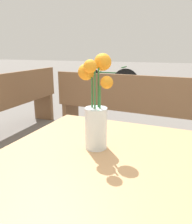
% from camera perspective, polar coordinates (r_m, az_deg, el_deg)
% --- Properties ---
extents(table_front, '(0.89, 0.98, 0.72)m').
position_cam_1_polar(table_front, '(0.85, 2.22, -18.77)').
color(table_front, tan).
rests_on(table_front, ground_plane).
extents(flower_vase, '(0.14, 0.13, 0.38)m').
position_cam_1_polar(flower_vase, '(0.87, 0.00, -0.37)').
color(flower_vase, silver).
rests_on(flower_vase, table_front).
extents(bench_near, '(1.77, 0.46, 0.85)m').
position_cam_1_polar(bench_near, '(2.60, 7.83, 1.46)').
color(bench_near, brown).
rests_on(bench_near, ground_plane).
extents(bench_middle, '(0.39, 1.56, 0.85)m').
position_cam_1_polar(bench_middle, '(3.05, -20.29, 2.58)').
color(bench_middle, brown).
rests_on(bench_middle, ground_plane).
extents(bicycle, '(1.63, 0.44, 0.77)m').
position_cam_1_polar(bicycle, '(5.70, 2.95, 8.23)').
color(bicycle, black).
rests_on(bicycle, ground_plane).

